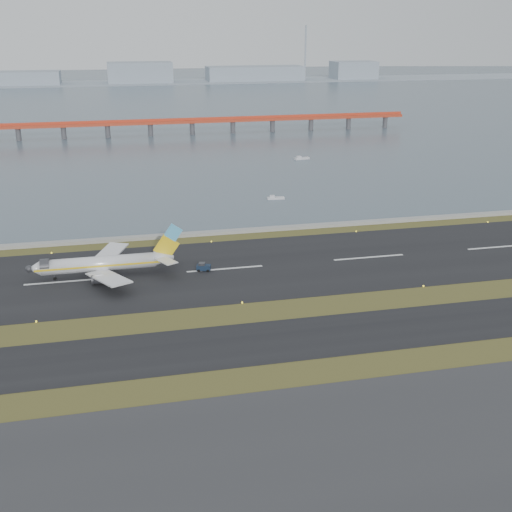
% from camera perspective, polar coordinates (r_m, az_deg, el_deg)
% --- Properties ---
extents(ground, '(1000.00, 1000.00, 0.00)m').
position_cam_1_polar(ground, '(140.21, -0.62, -5.47)').
color(ground, '#3E491A').
rests_on(ground, ground).
extents(apron_strip, '(1000.00, 50.00, 0.10)m').
position_cam_1_polar(apron_strip, '(95.07, 6.78, -19.35)').
color(apron_strip, '#2F2F32').
rests_on(apron_strip, ground).
extents(taxiway_strip, '(1000.00, 18.00, 0.10)m').
position_cam_1_polar(taxiway_strip, '(129.69, 0.50, -7.66)').
color(taxiway_strip, black).
rests_on(taxiway_strip, ground).
extents(runway_strip, '(1000.00, 45.00, 0.10)m').
position_cam_1_polar(runway_strip, '(167.31, -2.78, -1.16)').
color(runway_strip, black).
rests_on(runway_strip, ground).
extents(seawall, '(1000.00, 2.50, 1.00)m').
position_cam_1_polar(seawall, '(195.13, -4.33, 2.04)').
color(seawall, gray).
rests_on(seawall, ground).
extents(bay_water, '(1400.00, 800.00, 1.30)m').
position_cam_1_polar(bay_water, '(587.65, -10.37, 13.66)').
color(bay_water, '#42525E').
rests_on(bay_water, ground).
extents(red_pier, '(260.00, 5.00, 10.20)m').
position_cam_1_polar(red_pier, '(380.51, -5.71, 11.78)').
color(red_pier, '#BD3A20').
rests_on(red_pier, ground).
extents(far_shoreline, '(1400.00, 80.00, 60.50)m').
position_cam_1_polar(far_shoreline, '(747.01, -9.97, 15.40)').
color(far_shoreline, '#919EAB').
rests_on(far_shoreline, ground).
extents(airliner, '(38.52, 32.89, 12.80)m').
position_cam_1_polar(airliner, '(165.70, -13.25, -0.65)').
color(airliner, white).
rests_on(airliner, ground).
extents(pushback_tug, '(3.92, 2.87, 2.25)m').
position_cam_1_polar(pushback_tug, '(166.09, -4.70, -0.99)').
color(pushback_tug, '#132135').
rests_on(pushback_tug, ground).
extents(workboat_near, '(6.41, 2.61, 1.51)m').
position_cam_1_polar(workboat_near, '(235.27, 1.72, 5.18)').
color(workboat_near, silver).
rests_on(workboat_near, ground).
extents(workboat_far, '(7.65, 3.65, 1.78)m').
position_cam_1_polar(workboat_far, '(307.87, 4.05, 8.66)').
color(workboat_far, silver).
rests_on(workboat_far, ground).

